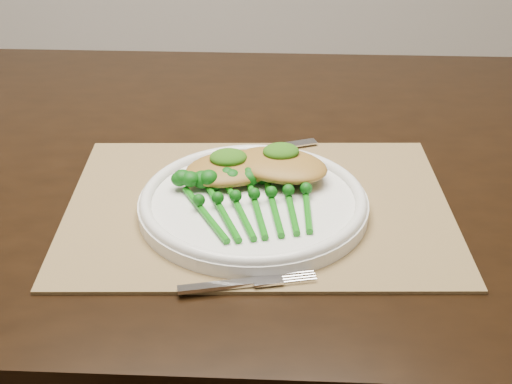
{
  "coord_description": "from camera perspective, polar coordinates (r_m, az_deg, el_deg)",
  "views": [
    {
      "loc": [
        0.06,
        -0.81,
        1.23
      ],
      "look_at": [
        0.12,
        -0.04,
        0.78
      ],
      "focal_mm": 50.0,
      "sensor_mm": 36.0,
      "label": 1
    }
  ],
  "objects": [
    {
      "name": "broccolini_bundle",
      "position": [
        0.86,
        0.05,
        -1.3
      ],
      "size": [
        0.17,
        0.19,
        0.04
      ],
      "rotation": [
        0.0,
        0.0,
        0.14
      ],
      "color": "#106A0D",
      "rests_on": "dinner_plate"
    },
    {
      "name": "pesto_dollop_right",
      "position": [
        0.93,
        2.01,
        3.26
      ],
      "size": [
        0.05,
        0.04,
        0.02
      ],
      "primitive_type": "ellipsoid",
      "color": "#1A480A",
      "rests_on": "chicken_fillet_right"
    },
    {
      "name": "chicken_fillet_left",
      "position": [
        0.94,
        -1.84,
        1.93
      ],
      "size": [
        0.15,
        0.12,
        0.03
      ],
      "primitive_type": "ellipsoid",
      "rotation": [
        0.0,
        0.0,
        0.3
      ],
      "color": "#A2762F",
      "rests_on": "dinner_plate"
    },
    {
      "name": "dining_table",
      "position": [
        1.27,
        -3.98,
        -12.15
      ],
      "size": [
        1.7,
        1.09,
        0.75
      ],
      "rotation": [
        0.0,
        0.0,
        -0.12
      ],
      "color": "black",
      "rests_on": "ground"
    },
    {
      "name": "placemat",
      "position": [
        0.91,
        0.2,
        -1.14
      ],
      "size": [
        0.51,
        0.39,
        0.0
      ],
      "primitive_type": "cube",
      "rotation": [
        0.0,
        0.0,
        -0.07
      ],
      "color": "olive",
      "rests_on": "dining_table"
    },
    {
      "name": "chicken_fillet_right",
      "position": [
        0.93,
        1.93,
        2.18
      ],
      "size": [
        0.16,
        0.14,
        0.03
      ],
      "primitive_type": "ellipsoid",
      "rotation": [
        0.0,
        0.0,
        -0.5
      ],
      "color": "#A2762F",
      "rests_on": "dinner_plate"
    },
    {
      "name": "dinner_plate",
      "position": [
        0.89,
        -0.22,
        -0.8
      ],
      "size": [
        0.29,
        0.29,
        0.03
      ],
      "color": "white",
      "rests_on": "placemat"
    },
    {
      "name": "fork",
      "position": [
        0.77,
        0.03,
        -7.18
      ],
      "size": [
        0.15,
        0.03,
        0.0
      ],
      "rotation": [
        0.0,
        0.0,
        0.1
      ],
      "color": "silver",
      "rests_on": "placemat"
    },
    {
      "name": "knife",
      "position": [
        1.04,
        -0.98,
        3.23
      ],
      "size": [
        0.19,
        0.06,
        0.01
      ],
      "rotation": [
        0.0,
        0.0,
        0.24
      ],
      "color": "silver",
      "rests_on": "placemat"
    },
    {
      "name": "pesto_dollop_left",
      "position": [
        0.93,
        -2.23,
        2.78
      ],
      "size": [
        0.05,
        0.04,
        0.02
      ],
      "primitive_type": "ellipsoid",
      "color": "#1A480A",
      "rests_on": "chicken_fillet_left"
    }
  ]
}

